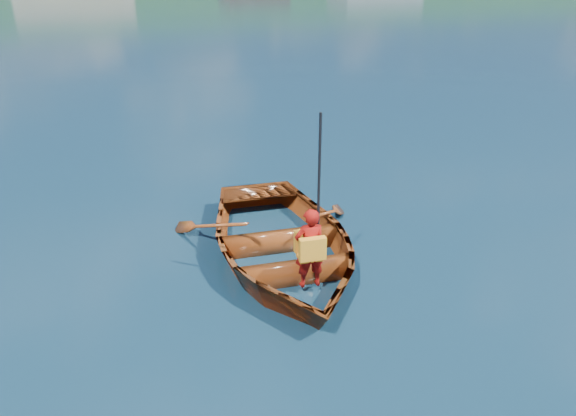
% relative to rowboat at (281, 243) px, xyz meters
% --- Properties ---
extents(ground, '(600.00, 600.00, 0.00)m').
position_rel_rowboat_xyz_m(ground, '(-0.87, 0.17, -0.27)').
color(ground, '#141F3D').
rests_on(ground, ground).
extents(rowboat, '(3.17, 4.26, 0.84)m').
position_rel_rowboat_xyz_m(rowboat, '(0.00, 0.00, 0.00)').
color(rowboat, brown).
rests_on(rowboat, ground).
extents(child_paddler, '(0.42, 0.35, 2.26)m').
position_rel_rowboat_xyz_m(child_paddler, '(0.09, -0.91, 0.39)').
color(child_paddler, '#A1110C').
rests_on(child_paddler, ground).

